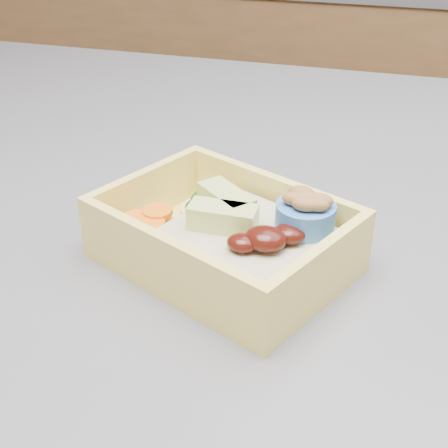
# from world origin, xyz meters

# --- Properties ---
(bento_box) EXTENTS (0.22, 0.19, 0.07)m
(bento_box) POSITION_xyz_m (0.12, -0.21, 0.94)
(bento_box) COLOR #F1D963
(bento_box) RESTS_ON island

